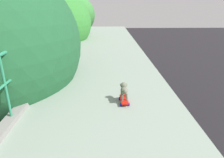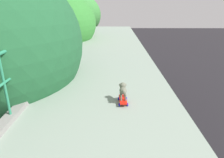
{
  "view_description": "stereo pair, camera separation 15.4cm",
  "coord_description": "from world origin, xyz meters",
  "px_view_note": "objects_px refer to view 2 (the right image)",
  "views": [
    {
      "loc": [
        1.41,
        -1.84,
        7.03
      ],
      "look_at": [
        1.52,
        2.48,
        5.39
      ],
      "focal_mm": 32.04,
      "sensor_mm": 36.0,
      "label": 1
    },
    {
      "loc": [
        1.57,
        -1.85,
        7.03
      ],
      "look_at": [
        1.52,
        2.48,
        5.39
      ],
      "focal_mm": 32.04,
      "sensor_mm": 36.0,
      "label": 2
    }
  ],
  "objects_px": {
    "car_green_fifth": "(1,113)",
    "small_dog": "(123,89)",
    "city_bus": "(17,52)",
    "toy_skateboard": "(123,100)"
  },
  "relations": [
    {
      "from": "small_dog",
      "to": "car_green_fifth",
      "type": "bearing_deg",
      "value": 135.65
    },
    {
      "from": "city_bus",
      "to": "toy_skateboard",
      "type": "xyz_separation_m",
      "value": [
        10.85,
        -17.72,
        3.18
      ]
    },
    {
      "from": "car_green_fifth",
      "to": "city_bus",
      "type": "distance_m",
      "value": 11.29
    },
    {
      "from": "toy_skateboard",
      "to": "car_green_fifth",
      "type": "bearing_deg",
      "value": 135.42
    },
    {
      "from": "city_bus",
      "to": "toy_skateboard",
      "type": "relative_size",
      "value": 24.48
    },
    {
      "from": "toy_skateboard",
      "to": "small_dog",
      "type": "xyz_separation_m",
      "value": [
        -0.0,
        0.06,
        0.21
      ]
    },
    {
      "from": "toy_skateboard",
      "to": "small_dog",
      "type": "distance_m",
      "value": 0.22
    },
    {
      "from": "toy_skateboard",
      "to": "small_dog",
      "type": "relative_size",
      "value": 1.18
    },
    {
      "from": "city_bus",
      "to": "small_dog",
      "type": "xyz_separation_m",
      "value": [
        10.85,
        -17.67,
        3.39
      ]
    },
    {
      "from": "car_green_fifth",
      "to": "small_dog",
      "type": "distance_m",
      "value": 11.18
    }
  ]
}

